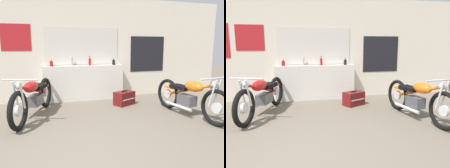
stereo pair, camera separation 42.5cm
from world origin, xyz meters
TOP-DOWN VIEW (x-y plane):
  - ground_plane at (0.00, 0.00)m, footprint 24.00×24.00m
  - wall_back at (0.02, 3.51)m, footprint 10.00×0.07m
  - sill_counter at (0.61, 3.34)m, footprint 2.17×0.28m
  - bottle_leftmost at (-0.24, 3.31)m, footprint 0.09×0.09m
  - bottle_left_center at (0.28, 3.38)m, footprint 0.07×0.07m
  - bottle_center at (0.77, 3.34)m, footprint 0.06×0.06m
  - bottle_right_center at (1.44, 3.29)m, footprint 0.08×0.08m
  - motorcycle_red at (-0.66, 2.19)m, footprint 0.89×2.15m
  - motorcycle_orange at (2.49, 1.27)m, footprint 0.66×2.05m
  - hard_case_darkred at (1.48, 2.51)m, footprint 0.59×0.51m

SIDE VIEW (x-z plane):
  - ground_plane at x=0.00m, z-range 0.00..0.00m
  - hard_case_darkred at x=1.48m, z-range -0.01..0.35m
  - motorcycle_red at x=-0.66m, z-range -0.02..0.88m
  - motorcycle_orange at x=2.49m, z-range -0.02..0.88m
  - sill_counter at x=0.61m, z-range 0.00..0.96m
  - bottle_leftmost at x=-0.24m, z-range 0.95..1.12m
  - bottle_right_center at x=1.44m, z-range 0.95..1.12m
  - bottle_center at x=0.77m, z-range 0.94..1.19m
  - bottle_left_center at x=0.28m, z-range 0.94..1.23m
  - wall_back at x=0.02m, z-range 0.00..2.80m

